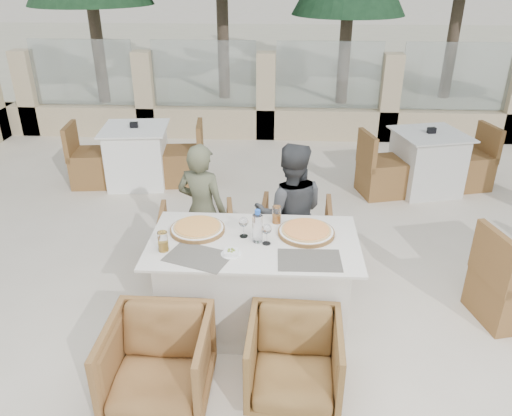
# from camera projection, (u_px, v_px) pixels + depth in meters

# --- Properties ---
(ground) EXTENTS (80.00, 80.00, 0.00)m
(ground) POSITION_uv_depth(u_px,v_px,m) (244.00, 317.00, 4.17)
(ground) COLOR silver
(ground) RESTS_ON ground
(sand_patch) EXTENTS (30.00, 16.00, 0.01)m
(sand_patch) POSITION_uv_depth(u_px,v_px,m) (276.00, 51.00, 16.71)
(sand_patch) COLOR beige
(sand_patch) RESTS_ON ground
(perimeter_wall_far) EXTENTS (10.00, 0.34, 1.60)m
(perimeter_wall_far) POSITION_uv_depth(u_px,v_px,m) (266.00, 90.00, 8.12)
(perimeter_wall_far) COLOR beige
(perimeter_wall_far) RESTS_ON ground
(dining_table) EXTENTS (1.60, 0.90, 0.77)m
(dining_table) POSITION_uv_depth(u_px,v_px,m) (254.00, 283.00, 3.96)
(dining_table) COLOR silver
(dining_table) RESTS_ON ground
(placemat_near_left) EXTENTS (0.53, 0.43, 0.00)m
(placemat_near_left) POSITION_uv_depth(u_px,v_px,m) (198.00, 257.00, 3.58)
(placemat_near_left) COLOR #5E5951
(placemat_near_left) RESTS_ON dining_table
(placemat_near_right) EXTENTS (0.46, 0.31, 0.00)m
(placemat_near_right) POSITION_uv_depth(u_px,v_px,m) (309.00, 260.00, 3.54)
(placemat_near_right) COLOR #57524A
(placemat_near_right) RESTS_ON dining_table
(pizza_left) EXTENTS (0.52, 0.52, 0.06)m
(pizza_left) POSITION_uv_depth(u_px,v_px,m) (197.00, 228.00, 3.91)
(pizza_left) COLOR orange
(pizza_left) RESTS_ON dining_table
(pizza_right) EXTENTS (0.52, 0.52, 0.06)m
(pizza_right) POSITION_uv_depth(u_px,v_px,m) (306.00, 231.00, 3.87)
(pizza_right) COLOR orange
(pizza_right) RESTS_ON dining_table
(water_bottle) EXTENTS (0.10, 0.10, 0.26)m
(water_bottle) POSITION_uv_depth(u_px,v_px,m) (257.00, 226.00, 3.73)
(water_bottle) COLOR silver
(water_bottle) RESTS_ON dining_table
(wine_glass_centre) EXTENTS (0.09, 0.09, 0.18)m
(wine_glass_centre) POSITION_uv_depth(u_px,v_px,m) (244.00, 226.00, 3.81)
(wine_glass_centre) COLOR white
(wine_glass_centre) RESTS_ON dining_table
(wine_glass_near) EXTENTS (0.10, 0.10, 0.18)m
(wine_glass_near) POSITION_uv_depth(u_px,v_px,m) (267.00, 233.00, 3.71)
(wine_glass_near) COLOR white
(wine_glass_near) RESTS_ON dining_table
(beer_glass_left) EXTENTS (0.08, 0.08, 0.15)m
(beer_glass_left) POSITION_uv_depth(u_px,v_px,m) (163.00, 241.00, 3.63)
(beer_glass_left) COLOR orange
(beer_glass_left) RESTS_ON dining_table
(beer_glass_right) EXTENTS (0.08, 0.08, 0.14)m
(beer_glass_right) POSITION_uv_depth(u_px,v_px,m) (277.00, 215.00, 4.02)
(beer_glass_right) COLOR orange
(beer_glass_right) RESTS_ON dining_table
(olive_dish) EXTENTS (0.14, 0.14, 0.04)m
(olive_dish) POSITION_uv_depth(u_px,v_px,m) (231.00, 252.00, 3.60)
(olive_dish) COLOR white
(olive_dish) RESTS_ON dining_table
(armchair_far_left) EXTENTS (0.77, 0.79, 0.64)m
(armchair_far_left) POSITION_uv_depth(u_px,v_px,m) (197.00, 241.00, 4.68)
(armchair_far_left) COLOR #9C6838
(armchair_far_left) RESTS_ON ground
(armchair_far_right) EXTENTS (0.70, 0.71, 0.63)m
(armchair_far_right) POSITION_uv_depth(u_px,v_px,m) (296.00, 233.00, 4.83)
(armchair_far_right) COLOR #986437
(armchair_far_right) RESTS_ON ground
(armchair_near_left) EXTENTS (0.67, 0.69, 0.62)m
(armchair_near_left) POSITION_uv_depth(u_px,v_px,m) (158.00, 364.00, 3.26)
(armchair_near_left) COLOR brown
(armchair_near_left) RESTS_ON ground
(armchair_near_right) EXTENTS (0.64, 0.66, 0.58)m
(armchair_near_right) POSITION_uv_depth(u_px,v_px,m) (294.00, 360.00, 3.32)
(armchair_near_right) COLOR brown
(armchair_near_right) RESTS_ON ground
(diner_left) EXTENTS (0.54, 0.43, 1.28)m
(diner_left) POSITION_uv_depth(u_px,v_px,m) (202.00, 211.00, 4.53)
(diner_left) COLOR #595D43
(diner_left) RESTS_ON ground
(diner_right) EXTENTS (0.65, 0.51, 1.32)m
(diner_right) POSITION_uv_depth(u_px,v_px,m) (290.00, 214.00, 4.43)
(diner_right) COLOR #3C3E42
(diner_right) RESTS_ON ground
(bg_table_a) EXTENTS (1.72, 0.99, 0.77)m
(bg_table_a) POSITION_uv_depth(u_px,v_px,m) (137.00, 156.00, 6.56)
(bg_table_a) COLOR white
(bg_table_a) RESTS_ON ground
(bg_table_b) EXTENTS (1.79, 1.20, 0.77)m
(bg_table_b) POSITION_uv_depth(u_px,v_px,m) (426.00, 162.00, 6.35)
(bg_table_b) COLOR silver
(bg_table_b) RESTS_ON ground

